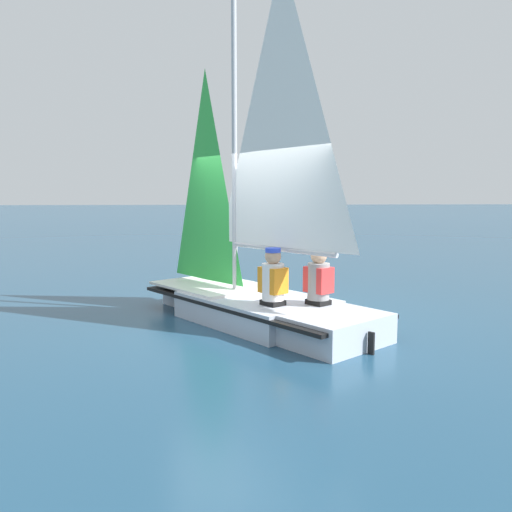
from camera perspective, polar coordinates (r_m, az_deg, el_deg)
name	(u,v)px	position (r m, az deg, el deg)	size (l,w,h in m)	color
ground_plane	(256,321)	(7.50, 0.00, -7.49)	(260.00, 260.00, 0.00)	navy
sailboat_main	(256,272)	(7.35, 0.05, -1.83)	(3.38, 4.09, 5.12)	#B2BCCC
sailor_helm	(273,287)	(6.77, 1.94, -3.58)	(0.41, 0.43, 1.16)	black
sailor_crew	(318,287)	(6.86, 7.15, -3.59)	(0.41, 0.43, 1.16)	black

